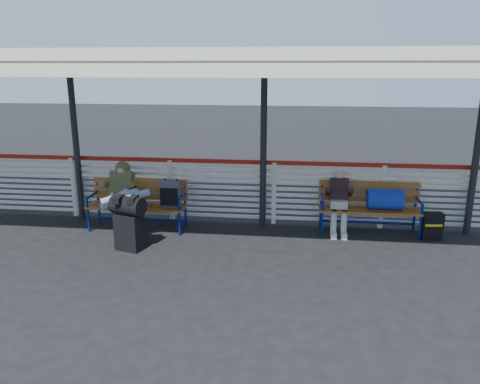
# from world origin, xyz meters

# --- Properties ---
(ground) EXTENTS (60.00, 60.00, 0.00)m
(ground) POSITION_xyz_m (0.00, 0.00, 0.00)
(ground) COLOR black
(ground) RESTS_ON ground
(fence) EXTENTS (12.08, 0.08, 1.24)m
(fence) POSITION_xyz_m (0.00, 1.90, 0.66)
(fence) COLOR silver
(fence) RESTS_ON ground
(canopy) EXTENTS (12.60, 3.60, 3.16)m
(canopy) POSITION_xyz_m (-0.00, 0.87, 3.04)
(canopy) COLOR silver
(canopy) RESTS_ON ground
(luggage_stack) EXTENTS (0.62, 0.46, 0.91)m
(luggage_stack) POSITION_xyz_m (-0.28, 0.28, 0.50)
(luggage_stack) COLOR black
(luggage_stack) RESTS_ON ground
(bench_left) EXTENTS (1.80, 0.56, 0.95)m
(bench_left) POSITION_xyz_m (-0.26, 1.31, 0.60)
(bench_left) COLOR brown
(bench_left) RESTS_ON ground
(bench_right) EXTENTS (1.80, 0.56, 0.92)m
(bench_right) POSITION_xyz_m (3.87, 1.60, 0.60)
(bench_right) COLOR brown
(bench_right) RESTS_ON ground
(traveler_man) EXTENTS (0.94, 1.63, 0.77)m
(traveler_man) POSITION_xyz_m (-0.63, 0.97, 0.74)
(traveler_man) COLOR #7E95AA
(traveler_man) RESTS_ON ground
(companion_person) EXTENTS (0.32, 0.66, 1.15)m
(companion_person) POSITION_xyz_m (3.19, 1.57, 0.60)
(companion_person) COLOR beige
(companion_person) RESTS_ON ground
(suitcase_side) EXTENTS (0.36, 0.24, 0.48)m
(suitcase_side) POSITION_xyz_m (4.79, 1.39, 0.24)
(suitcase_side) COLOR black
(suitcase_side) RESTS_ON ground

